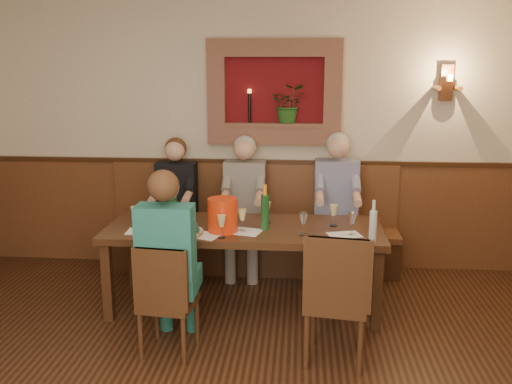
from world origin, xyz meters
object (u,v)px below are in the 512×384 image
at_px(bench, 253,240).
at_px(chair_near_right, 336,324).
at_px(spittoon_bucket, 223,215).
at_px(water_bottle, 373,225).
at_px(person_bench_right, 336,218).
at_px(wine_bottle_green_a, 265,211).
at_px(person_chair_front, 170,275).
at_px(wine_bottle_green_b, 172,204).
at_px(dining_table, 244,235).
at_px(person_bench_mid, 244,218).
at_px(chair_near_left, 168,321).
at_px(person_bench_left, 176,218).

height_order(bench, chair_near_right, bench).
height_order(spittoon_bucket, water_bottle, water_bottle).
bearing_deg(person_bench_right, chair_near_right, -92.90).
relative_size(bench, wine_bottle_green_a, 7.61).
relative_size(person_chair_front, spittoon_bucket, 4.92).
relative_size(wine_bottle_green_b, water_bottle, 1.26).
height_order(dining_table, person_bench_mid, person_bench_mid).
bearing_deg(person_bench_mid, person_chair_front, -103.89).
xyz_separation_m(person_chair_front, wine_bottle_green_b, (-0.16, 0.82, 0.34)).
bearing_deg(bench, wine_bottle_green_b, -125.43).
xyz_separation_m(person_bench_right, wine_bottle_green_b, (-1.49, -0.79, 0.32)).
distance_m(chair_near_left, chair_near_right, 1.25).
relative_size(dining_table, person_bench_left, 1.72).
bearing_deg(chair_near_left, person_bench_right, 58.49).
height_order(bench, wine_bottle_green_b, wine_bottle_green_b).
height_order(person_chair_front, wine_bottle_green_a, person_chair_front).
height_order(chair_near_right, spittoon_bucket, spittoon_bucket).
relative_size(bench, chair_near_right, 3.00).
relative_size(bench, person_bench_mid, 2.10).
bearing_deg(person_chair_front, chair_near_left, -91.34).
xyz_separation_m(bench, person_bench_right, (0.85, -0.11, 0.28)).
height_order(chair_near_right, person_bench_left, person_bench_left).
bearing_deg(bench, person_bench_right, -7.20).
xyz_separation_m(dining_table, spittoon_bucket, (-0.16, -0.16, 0.22)).
height_order(person_bench_left, person_bench_mid, person_bench_mid).
bearing_deg(water_bottle, spittoon_bucket, 172.78).
relative_size(wine_bottle_green_a, wine_bottle_green_b, 0.93).
distance_m(person_bench_left, person_bench_mid, 0.71).
distance_m(dining_table, wine_bottle_green_a, 0.31).
height_order(dining_table, person_chair_front, person_chair_front).
distance_m(chair_near_right, person_chair_front, 1.29).
xyz_separation_m(chair_near_right, person_bench_right, (0.09, 1.72, 0.32)).
relative_size(person_bench_left, water_bottle, 4.17).
bearing_deg(chair_near_right, bench, 121.15).
xyz_separation_m(wine_bottle_green_a, water_bottle, (0.88, -0.24, -0.03)).
xyz_separation_m(chair_near_left, spittoon_bucket, (0.32, 0.70, 0.64)).
bearing_deg(wine_bottle_green_b, person_bench_right, 28.08).
bearing_deg(chair_near_right, person_bench_left, 140.68).
relative_size(person_bench_right, person_chair_front, 1.04).
bearing_deg(spittoon_bucket, person_bench_right, 44.60).
bearing_deg(chair_near_right, person_chair_front, -176.32).
bearing_deg(spittoon_bucket, dining_table, 44.65).
distance_m(bench, person_bench_right, 0.90).
bearing_deg(person_bench_left, water_bottle, -31.81).
bearing_deg(wine_bottle_green_a, chair_near_right, -54.64).
bearing_deg(spittoon_bucket, person_bench_mid, 85.53).
bearing_deg(chair_near_left, chair_near_right, 5.81).
xyz_separation_m(person_bench_left, person_bench_right, (1.65, -0.00, 0.03)).
xyz_separation_m(chair_near_left, person_bench_left, (-0.31, 1.70, 0.32)).
height_order(person_bench_mid, person_chair_front, person_bench_mid).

